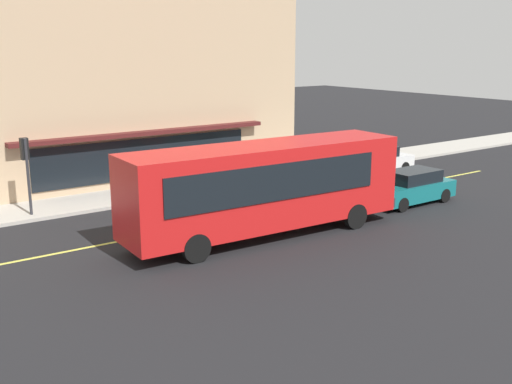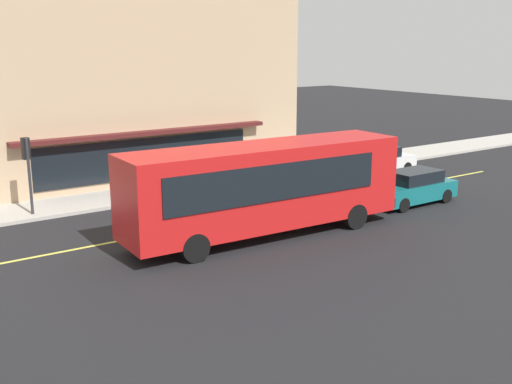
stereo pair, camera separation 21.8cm
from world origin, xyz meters
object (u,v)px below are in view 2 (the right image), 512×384
bus (266,185)px  car_teal (412,188)px  traffic_light (27,157)px  car_white (378,161)px

bus → car_teal: bearing=0.7°
traffic_light → bus: bearing=-50.3°
bus → traffic_light: size_ratio=3.51×
bus → car_white: (11.79, 5.61, -1.24)m
traffic_light → car_teal: (14.78, -7.71, -1.79)m
car_white → car_teal: bearing=-122.5°
car_teal → traffic_light: bearing=152.4°
bus → traffic_light: bus is taller
traffic_light → car_teal: traffic_light is taller
traffic_light → car_teal: bearing=-27.6°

